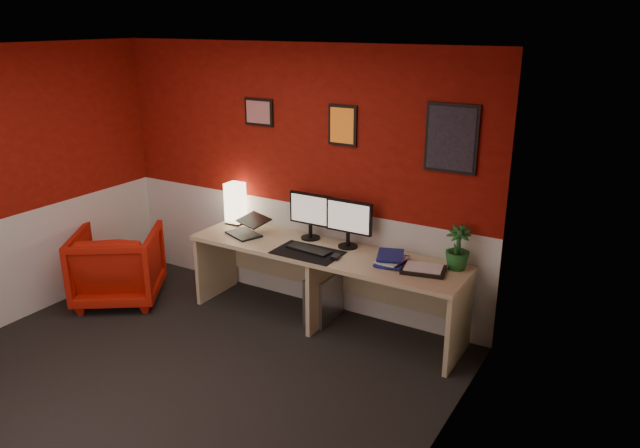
% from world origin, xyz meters
% --- Properties ---
extents(ground, '(4.00, 3.50, 0.01)m').
position_xyz_m(ground, '(0.00, 0.00, 0.00)').
color(ground, black).
rests_on(ground, ground).
extents(ceiling, '(4.00, 3.50, 0.01)m').
position_xyz_m(ceiling, '(0.00, 0.00, 2.50)').
color(ceiling, white).
rests_on(ceiling, ground).
extents(wall_back, '(4.00, 0.01, 2.50)m').
position_xyz_m(wall_back, '(0.00, 1.75, 1.25)').
color(wall_back, maroon).
rests_on(wall_back, ground).
extents(wall_right, '(0.01, 3.50, 2.50)m').
position_xyz_m(wall_right, '(2.00, 0.00, 1.25)').
color(wall_right, maroon).
rests_on(wall_right, ground).
extents(wainscot_back, '(4.00, 0.01, 1.00)m').
position_xyz_m(wainscot_back, '(0.00, 1.75, 0.50)').
color(wainscot_back, silver).
rests_on(wainscot_back, ground).
extents(wainscot_left, '(0.01, 3.50, 1.00)m').
position_xyz_m(wainscot_left, '(-2.00, 0.00, 0.50)').
color(wainscot_left, silver).
rests_on(wainscot_left, ground).
extents(wainscot_right, '(0.01, 3.50, 1.00)m').
position_xyz_m(wainscot_right, '(2.00, 0.00, 0.50)').
color(wainscot_right, silver).
rests_on(wainscot_right, ground).
extents(desk, '(2.60, 0.65, 0.73)m').
position_xyz_m(desk, '(0.53, 1.41, 0.36)').
color(desk, tan).
rests_on(desk, ground).
extents(shoji_lamp, '(0.16, 0.16, 0.40)m').
position_xyz_m(shoji_lamp, '(-0.62, 1.60, 0.93)').
color(shoji_lamp, '#FFE5B2').
rests_on(shoji_lamp, desk).
extents(laptop, '(0.39, 0.34, 0.22)m').
position_xyz_m(laptop, '(-0.34, 1.36, 0.84)').
color(laptop, black).
rests_on(laptop, desk).
extents(monitor_left, '(0.45, 0.06, 0.58)m').
position_xyz_m(monitor_left, '(0.26, 1.60, 1.02)').
color(monitor_left, black).
rests_on(monitor_left, desk).
extents(monitor_right, '(0.45, 0.06, 0.58)m').
position_xyz_m(monitor_right, '(0.67, 1.58, 1.02)').
color(monitor_right, black).
rests_on(monitor_right, desk).
extents(desk_mat, '(0.60, 0.38, 0.01)m').
position_xyz_m(desk_mat, '(0.43, 1.28, 0.73)').
color(desk_mat, black).
rests_on(desk_mat, desk).
extents(keyboard, '(0.43, 0.18, 0.02)m').
position_xyz_m(keyboard, '(0.42, 1.32, 0.74)').
color(keyboard, black).
rests_on(keyboard, desk_mat).
extents(mouse, '(0.07, 0.11, 0.03)m').
position_xyz_m(mouse, '(0.72, 1.28, 0.75)').
color(mouse, black).
rests_on(mouse, desk_mat).
extents(book_bottom, '(0.28, 0.35, 0.03)m').
position_xyz_m(book_bottom, '(1.05, 1.42, 0.74)').
color(book_bottom, navy).
rests_on(book_bottom, desk).
extents(book_middle, '(0.22, 0.29, 0.02)m').
position_xyz_m(book_middle, '(1.08, 1.42, 0.77)').
color(book_middle, silver).
rests_on(book_middle, book_bottom).
extents(book_top, '(0.31, 0.35, 0.03)m').
position_xyz_m(book_top, '(1.05, 1.40, 0.79)').
color(book_top, navy).
rests_on(book_top, book_middle).
extents(zen_tray, '(0.39, 0.32, 0.03)m').
position_xyz_m(zen_tray, '(1.47, 1.40, 0.74)').
color(zen_tray, black).
rests_on(zen_tray, desk).
extents(potted_plant, '(0.21, 0.21, 0.37)m').
position_xyz_m(potted_plant, '(1.68, 1.60, 0.91)').
color(potted_plant, '#19591E').
rests_on(potted_plant, desk).
extents(pc_tower, '(0.21, 0.46, 0.45)m').
position_xyz_m(pc_tower, '(0.47, 1.49, 0.23)').
color(pc_tower, '#99999E').
rests_on(pc_tower, ground).
extents(armchair, '(1.11, 1.12, 0.74)m').
position_xyz_m(armchair, '(-1.50, 0.81, 0.37)').
color(armchair, red).
rests_on(armchair, ground).
extents(art_left, '(0.32, 0.02, 0.26)m').
position_xyz_m(art_left, '(-0.39, 1.74, 1.85)').
color(art_left, red).
rests_on(art_left, wall_back).
extents(art_center, '(0.28, 0.02, 0.36)m').
position_xyz_m(art_center, '(0.52, 1.74, 1.80)').
color(art_center, orange).
rests_on(art_center, wall_back).
extents(art_right, '(0.44, 0.02, 0.56)m').
position_xyz_m(art_right, '(1.52, 1.74, 1.78)').
color(art_right, black).
rests_on(art_right, wall_back).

